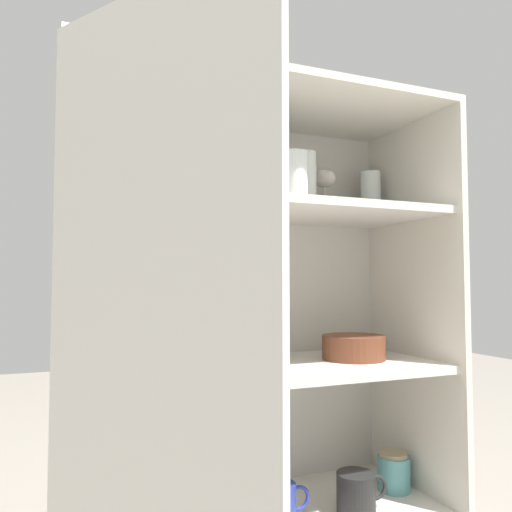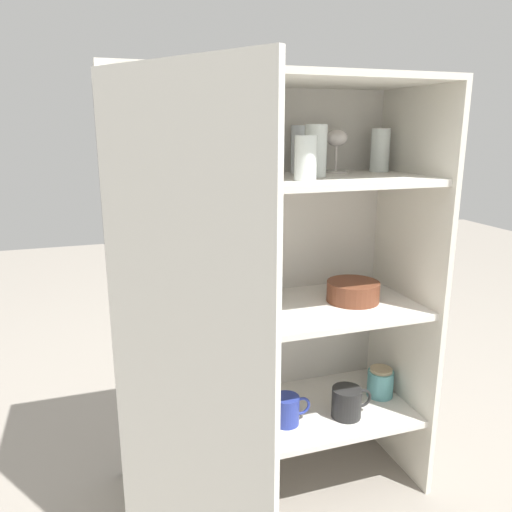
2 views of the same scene
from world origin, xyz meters
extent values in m
cube|color=silver|center=(0.00, 0.38, 0.63)|extent=(0.93, 0.02, 1.26)
cube|color=silver|center=(-0.46, 0.19, 0.63)|extent=(0.02, 0.41, 1.26)
cube|color=silver|center=(0.46, 0.19, 0.63)|extent=(0.02, 0.41, 1.26)
cube|color=silver|center=(0.00, 0.19, 1.26)|extent=(0.93, 0.41, 0.02)
cube|color=silver|center=(0.00, 0.19, 0.60)|extent=(0.90, 0.37, 0.02)
cube|color=silver|center=(0.00, 0.19, 0.99)|extent=(0.90, 0.37, 0.02)
cube|color=silver|center=(-0.34, -0.21, 0.63)|extent=(0.27, 0.40, 1.26)
cylinder|color=white|center=(0.13, 0.19, 1.07)|extent=(0.06, 0.06, 0.15)
cylinder|color=white|center=(0.05, 0.10, 1.06)|extent=(0.06, 0.06, 0.12)
cylinder|color=white|center=(0.14, 0.31, 1.07)|extent=(0.07, 0.07, 0.14)
cylinder|color=white|center=(0.39, 0.28, 1.07)|extent=(0.06, 0.06, 0.13)
cylinder|color=silver|center=(0.24, 0.29, 1.00)|extent=(0.07, 0.07, 0.01)
cylinder|color=silver|center=(0.24, 0.29, 1.04)|extent=(0.01, 0.01, 0.08)
ellipsoid|color=silver|center=(0.24, 0.29, 1.11)|extent=(0.07, 0.07, 0.05)
cylinder|color=white|center=(-0.04, 0.21, 1.00)|extent=(0.07, 0.07, 0.01)
cylinder|color=white|center=(-0.04, 0.21, 1.05)|extent=(0.01, 0.01, 0.08)
ellipsoid|color=white|center=(-0.04, 0.21, 1.12)|extent=(0.08, 0.08, 0.07)
cylinder|color=white|center=(-0.09, 0.21, 0.61)|extent=(0.21, 0.21, 0.01)
cylinder|color=white|center=(-0.09, 0.21, 0.62)|extent=(0.21, 0.21, 0.01)
cylinder|color=white|center=(-0.09, 0.21, 0.63)|extent=(0.21, 0.21, 0.01)
cylinder|color=white|center=(-0.09, 0.21, 0.64)|extent=(0.21, 0.21, 0.01)
cylinder|color=white|center=(-0.09, 0.21, 0.65)|extent=(0.21, 0.21, 0.01)
cylinder|color=white|center=(-0.09, 0.21, 0.66)|extent=(0.21, 0.21, 0.01)
cylinder|color=white|center=(-0.09, 0.21, 0.67)|extent=(0.21, 0.21, 0.01)
cylinder|color=white|center=(-0.09, 0.21, 0.67)|extent=(0.21, 0.21, 0.01)
cylinder|color=white|center=(-0.09, 0.21, 0.68)|extent=(0.21, 0.21, 0.01)
cylinder|color=white|center=(-0.09, 0.21, 0.69)|extent=(0.21, 0.21, 0.01)
cylinder|color=brown|center=(0.26, 0.18, 0.64)|extent=(0.16, 0.16, 0.06)
torus|color=brown|center=(0.26, 0.18, 0.67)|extent=(0.16, 0.16, 0.01)
cylinder|color=silver|center=(-0.28, 0.15, 0.64)|extent=(0.15, 0.15, 0.07)
torus|color=silver|center=(-0.28, 0.15, 0.67)|extent=(0.15, 0.15, 0.01)
cylinder|color=black|center=(0.22, 0.11, 0.30)|extent=(0.09, 0.09, 0.10)
torus|color=black|center=(0.28, 0.11, 0.30)|extent=(0.06, 0.01, 0.06)
cylinder|color=#283893|center=(0.02, 0.13, 0.30)|extent=(0.08, 0.08, 0.09)
torus|color=#283893|center=(0.07, 0.13, 0.30)|extent=(0.06, 0.01, 0.06)
cylinder|color=#5BA3A8|center=(0.39, 0.19, 0.30)|extent=(0.09, 0.09, 0.09)
cylinder|color=tan|center=(0.39, 0.19, 0.35)|extent=(0.07, 0.07, 0.01)
camera|label=1|loc=(-0.47, -0.95, 0.81)|focal=35.00mm
camera|label=2|loc=(-0.49, -1.13, 1.14)|focal=35.00mm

